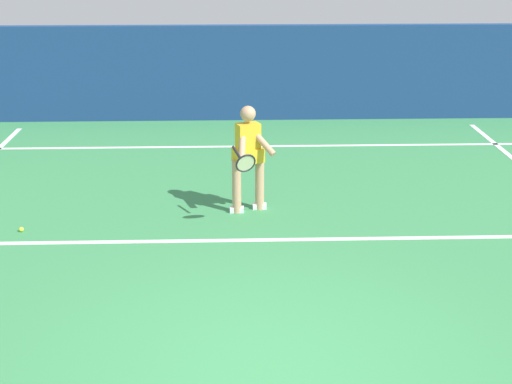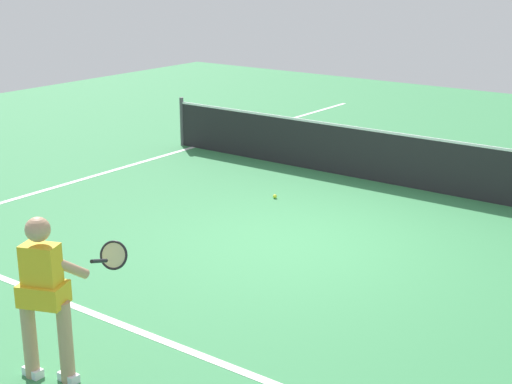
# 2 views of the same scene
# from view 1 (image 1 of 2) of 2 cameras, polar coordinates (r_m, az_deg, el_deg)

# --- Properties ---
(ground_plane) EXTENTS (26.53, 26.53, 0.00)m
(ground_plane) POSITION_cam_1_polar(r_m,az_deg,el_deg) (7.31, 1.15, -13.13)
(ground_plane) COLOR #38844C
(court_back_wall) EXTENTS (14.35, 0.24, 1.99)m
(court_back_wall) POSITION_cam_1_polar(r_m,az_deg,el_deg) (16.34, -0.69, 8.86)
(court_back_wall) COLOR navy
(court_back_wall) RESTS_ON ground
(baseline_marking) EXTENTS (10.35, 0.10, 0.01)m
(baseline_marking) POSITION_cam_1_polar(r_m,az_deg,el_deg) (14.42, -0.48, 3.43)
(baseline_marking) COLOR white
(baseline_marking) RESTS_ON ground
(service_line_marking) EXTENTS (9.35, 0.10, 0.01)m
(service_line_marking) POSITION_cam_1_polar(r_m,az_deg,el_deg) (10.09, 0.21, -3.58)
(service_line_marking) COLOR white
(service_line_marking) RESTS_ON ground
(tennis_player) EXTENTS (0.67, 1.11, 1.55)m
(tennis_player) POSITION_cam_1_polar(r_m,az_deg,el_deg) (10.84, -0.57, 2.77)
(tennis_player) COLOR tan
(tennis_player) RESTS_ON ground
(tennis_ball_near) EXTENTS (0.07, 0.07, 0.07)m
(tennis_ball_near) POSITION_cam_1_polar(r_m,az_deg,el_deg) (10.84, -17.06, -2.68)
(tennis_ball_near) COLOR #D1E533
(tennis_ball_near) RESTS_ON ground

